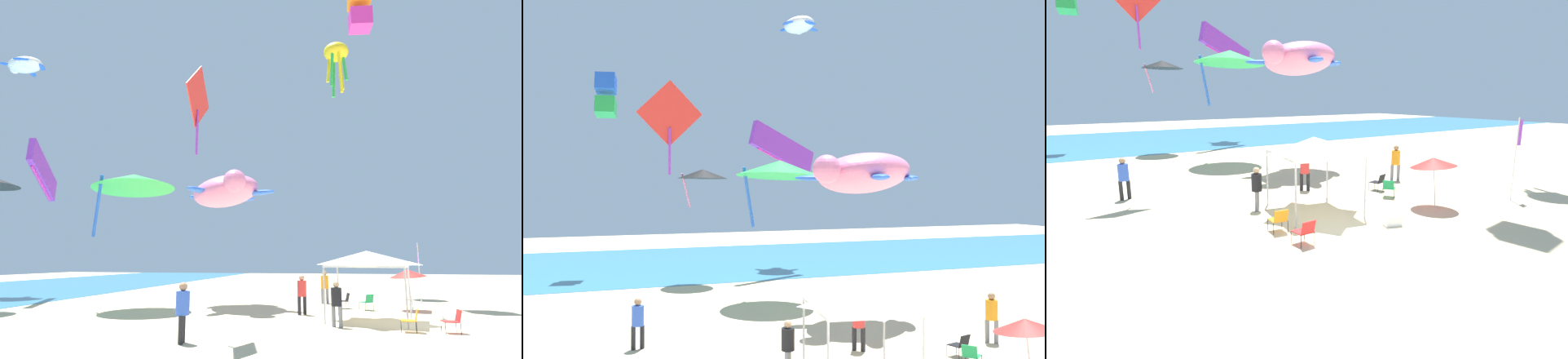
{
  "view_description": "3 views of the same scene",
  "coord_description": "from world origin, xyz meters",
  "views": [
    {
      "loc": [
        -18.0,
        3.6,
        2.57
      ],
      "look_at": [
        1.69,
        7.53,
        6.52
      ],
      "focal_mm": 28.08,
      "sensor_mm": 36.0,
      "label": 1
    },
    {
      "loc": [
        -7.81,
        -12.98,
        5.91
      ],
      "look_at": [
        1.69,
        11.89,
        6.26
      ],
      "focal_mm": 39.78,
      "sensor_mm": 36.0,
      "label": 2
    },
    {
      "loc": [
        -8.01,
        -9.66,
        4.53
      ],
      "look_at": [
        0.17,
        2.44,
        1.36
      ],
      "focal_mm": 27.08,
      "sensor_mm": 36.0,
      "label": 3
    }
  ],
  "objects": [
    {
      "name": "kite_box_blue",
      "position": [
        -5.16,
        28.11,
        12.19
      ],
      "size": [
        1.59,
        1.77,
        3.03
      ],
      "rotation": [
        0.0,
        0.0,
        6.08
      ],
      "color": "blue"
    },
    {
      "name": "folding_chair_right_of_tent",
      "position": [
        4.6,
        2.46,
        0.47
      ],
      "size": [
        0.81,
        0.79,
        0.82
      ],
      "rotation": [
        0.0,
        0.0,
        2.22
      ],
      "color": "black",
      "rests_on": "ground"
    },
    {
      "name": "kite_diamond_red",
      "position": [
        -4.1,
        8.81,
        8.56
      ],
      "size": [
        2.49,
        0.22,
        3.55
      ],
      "rotation": [
        0.0,
        0.0,
        3.08
      ],
      "color": "red"
    },
    {
      "name": "kite_delta_green",
      "position": [
        2.64,
        14.99,
        6.87
      ],
      "size": [
        6.42,
        6.42,
        3.71
      ],
      "rotation": [
        0.0,
        0.0,
        5.49
      ],
      "color": "green"
    },
    {
      "name": "person_watching_sky",
      "position": [
        7.43,
        4.77,
        1.12
      ],
      "size": [
        0.45,
        0.45,
        1.91
      ],
      "rotation": [
        0.0,
        0.0,
        2.17
      ],
      "color": "slate",
      "rests_on": "ground"
    },
    {
      "name": "kite_turtle_white",
      "position": [
        9.85,
        29.87,
        18.96
      ],
      "size": [
        3.82,
        3.96,
        1.52
      ],
      "rotation": [
        0.0,
        0.0,
        1.19
      ],
      "color": "white"
    },
    {
      "name": "kite_turtle_pink",
      "position": [
        4.9,
        10.26,
        6.53
      ],
      "size": [
        6.18,
        6.11,
        2.4
      ],
      "rotation": [
        0.0,
        0.0,
        3.59
      ],
      "color": "pink"
    },
    {
      "name": "canopy_tent",
      "position": [
        0.58,
        2.6,
        2.59
      ],
      "size": [
        3.39,
        3.74,
        2.95
      ],
      "rotation": [
        0.0,
        0.0,
        -0.19
      ],
      "color": "#B7B7BC",
      "rests_on": "ground"
    },
    {
      "name": "kite_delta_black",
      "position": [
        0.21,
        22.14,
        6.73
      ],
      "size": [
        4.34,
        4.34,
        2.41
      ],
      "rotation": [
        0.0,
        0.0,
        5.47
      ],
      "color": "black"
    },
    {
      "name": "beach_umbrella",
      "position": [
        4.86,
        0.35,
        1.87
      ],
      "size": [
        1.86,
        1.86,
        2.18
      ],
      "color": "silver",
      "rests_on": "ground"
    },
    {
      "name": "person_far_stroller",
      "position": [
        -1.22,
        3.93,
        1.03
      ],
      "size": [
        0.42,
        0.42,
        1.75
      ],
      "rotation": [
        0.0,
        0.0,
        1.03
      ],
      "color": "slate",
      "rests_on": "ground"
    },
    {
      "name": "ocean_strip",
      "position": [
        0.0,
        32.31,
        0.01
      ],
      "size": [
        120.0,
        21.6,
        0.02
      ],
      "primitive_type": "cube",
      "color": "teal",
      "rests_on": "ground"
    },
    {
      "name": "kite_parafoil_purple",
      "position": [
        6.17,
        23.88,
        8.51
      ],
      "size": [
        5.53,
        2.71,
        3.51
      ],
      "rotation": [
        0.0,
        0.0,
        0.39
      ],
      "color": "purple"
    },
    {
      "name": "folding_chair_facing_ocean",
      "position": [
        5.11,
        3.63,
        0.47
      ],
      "size": [
        0.65,
        0.73,
        0.82
      ],
      "rotation": [
        0.0,
        0.0,
        3.39
      ],
      "color": "black",
      "rests_on": "ground"
    },
    {
      "name": "person_kite_handler",
      "position": [
        2.18,
        5.62,
        1.09
      ],
      "size": [
        0.44,
        0.44,
        1.86
      ],
      "rotation": [
        0.0,
        0.0,
        5.48
      ],
      "color": "black",
      "rests_on": "ground"
    },
    {
      "name": "person_beachcomber",
      "position": [
        -5.26,
        8.68,
        1.09
      ],
      "size": [
        0.49,
        0.44,
        1.86
      ],
      "rotation": [
        0.0,
        0.0,
        0.2
      ],
      "color": "black",
      "rests_on": "ground"
    }
  ]
}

